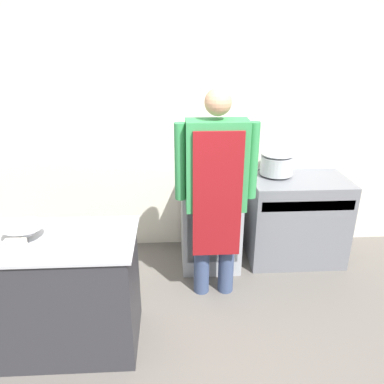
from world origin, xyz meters
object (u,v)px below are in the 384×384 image
Objects in this scene: fridge_unit at (210,223)px; stove at (295,219)px; mixing_bowl at (25,232)px; plastic_tub at (13,249)px; stock_pot at (277,162)px; person_cook at (216,185)px.

stove is at bearing 0.27° from fridge_unit.
stove is 3.43× the size of mixing_bowl.
fridge_unit is at bearing 43.12° from plastic_tub.
plastic_tub is 2.49m from stock_pot.
stove is 0.63m from stock_pot.
stock_pot is (2.05, 1.40, 0.08)m from plastic_tub.
person_cook is 1.56m from plastic_tub.
plastic_tub reaches higher than fridge_unit.
stove reaches higher than fridge_unit.
stove is at bearing 31.35° from person_cook.
mixing_bowl reaches higher than stove.
fridge_unit is 0.91m from stock_pot.
person_cook is at bearing -136.22° from stock_pot.
fridge_unit is 2.99× the size of mixing_bowl.
mixing_bowl is 0.86× the size of stock_pot.
plastic_tub is (-1.38, -1.29, 0.53)m from fridge_unit.
stock_pot reaches higher than fridge_unit.
stock_pot is (0.69, 0.66, -0.03)m from person_cook.
person_cook is at bearing -148.65° from stove.
person_cook is (-0.01, -0.55, 0.63)m from fridge_unit.
person_cook is at bearing 22.09° from mixing_bowl.
plastic_tub is at bearing -145.64° from stock_pot.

